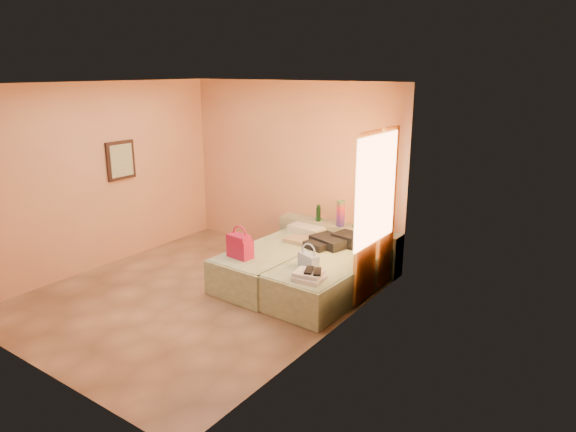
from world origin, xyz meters
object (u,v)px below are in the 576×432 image
object	(u,v)px
magenta_handbag	(240,246)
towel_stack	(309,276)
bed_right	(331,277)
water_bottle	(318,213)
flower_vase	(386,227)
blue_handbag	(308,261)
green_book	(359,226)
bed_left	(277,263)
headboard_ledge	(338,244)

from	to	relation	value
magenta_handbag	towel_stack	world-z (taller)	magenta_handbag
bed_right	water_bottle	distance (m)	1.42
flower_vase	blue_handbag	bearing A→B (deg)	-106.51
green_book	flower_vase	xyz separation A→B (m)	(0.51, -0.13, 0.11)
water_bottle	magenta_handbag	distance (m)	1.66
water_bottle	towel_stack	distance (m)	2.03
bed_right	magenta_handbag	world-z (taller)	magenta_handbag
magenta_handbag	blue_handbag	world-z (taller)	magenta_handbag
flower_vase	towel_stack	size ratio (longest dim) A/B	0.72
bed_right	magenta_handbag	distance (m)	1.30
bed_right	water_bottle	xyz separation A→B (m)	(-0.84, 1.02, 0.53)
bed_right	green_book	xyz separation A→B (m)	(-0.18, 1.12, 0.41)
green_book	blue_handbag	distance (m)	1.55
water_bottle	towel_stack	bearing A→B (deg)	-61.31
bed_right	blue_handbag	distance (m)	0.55
bed_left	blue_handbag	xyz separation A→B (m)	(0.81, -0.42, 0.35)
bed_left	water_bottle	distance (m)	1.15
towel_stack	bed_left	bearing A→B (deg)	143.96
bed_right	towel_stack	xyz separation A→B (m)	(0.12, -0.75, 0.30)
flower_vase	magenta_handbag	bearing A→B (deg)	-130.73
magenta_handbag	blue_handbag	bearing A→B (deg)	17.37
green_book	magenta_handbag	distance (m)	1.96
bed_left	flower_vase	world-z (taller)	flower_vase
water_bottle	magenta_handbag	bearing A→B (deg)	-97.85
bed_right	magenta_handbag	xyz separation A→B (m)	(-1.07, -0.62, 0.41)
bed_left	green_book	xyz separation A→B (m)	(0.72, 1.12, 0.41)
bed_right	water_bottle	size ratio (longest dim) A/B	7.78
headboard_ledge	towel_stack	bearing A→B (deg)	-71.03
green_book	blue_handbag	size ratio (longest dim) A/B	0.57
headboard_ledge	green_book	world-z (taller)	green_book
green_book	water_bottle	bearing A→B (deg)	179.07
bed_right	headboard_ledge	bearing A→B (deg)	117.08
water_bottle	green_book	distance (m)	0.68
headboard_ledge	green_book	xyz separation A→B (m)	(0.31, 0.07, 0.34)
bed_left	magenta_handbag	bearing A→B (deg)	-103.19
bed_left	magenta_handbag	xyz separation A→B (m)	(-0.17, -0.62, 0.41)
bed_left	flower_vase	bearing A→B (deg)	41.05
headboard_ledge	bed_right	size ratio (longest dim) A/B	1.02
water_bottle	flower_vase	world-z (taller)	water_bottle
blue_handbag	bed_right	bearing A→B (deg)	97.49
green_book	magenta_handbag	bearing A→B (deg)	-126.75
blue_handbag	green_book	bearing A→B (deg)	113.26
headboard_ledge	towel_stack	world-z (taller)	headboard_ledge
bed_left	water_bottle	world-z (taller)	water_bottle
water_bottle	flower_vase	bearing A→B (deg)	-1.16
green_book	bed_left	bearing A→B (deg)	-132.43
bed_right	green_book	world-z (taller)	green_book
green_book	towel_stack	distance (m)	1.90
green_book	bed_right	bearing A→B (deg)	-90.68
bed_left	flower_vase	distance (m)	1.67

